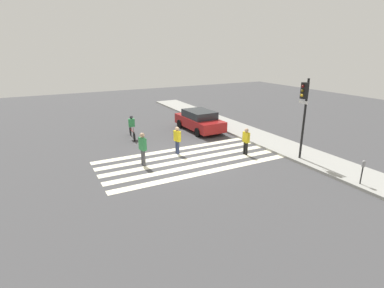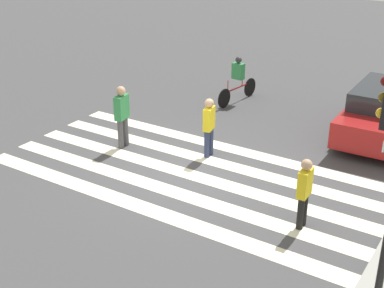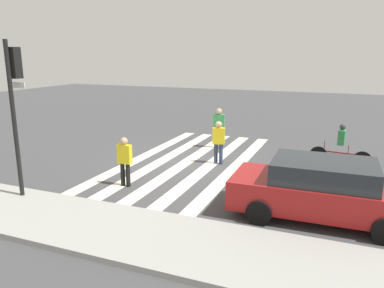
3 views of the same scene
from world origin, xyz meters
TOP-DOWN VIEW (x-y plane):
  - ground_plane at (0.00, 0.00)m, footprint 60.00×60.00m
  - sidewalk_curb at (0.00, 6.25)m, footprint 36.00×2.50m
  - crosswalk_stripes at (-0.00, 0.00)m, footprint 4.41×10.00m
  - traffic_light at (2.91, 5.36)m, footprint 0.60×0.50m
  - parking_meter at (6.61, 5.35)m, footprint 0.15×0.15m
  - pedestrian_adult_blue_shirt at (-0.45, -2.49)m, footprint 0.53×0.30m
  - pedestrian_adult_tall_backpack at (-1.22, -0.12)m, footprint 0.49×0.30m
  - pedestrian_child_with_backpack at (0.74, 3.37)m, footprint 0.45×0.24m
  - cyclist_far_lane at (-5.55, -1.55)m, footprint 2.21×0.43m
  - car_parked_dark_suv at (-5.20, 3.56)m, footprint 4.58×2.16m

SIDE VIEW (x-z plane):
  - ground_plane at x=0.00m, z-range 0.00..0.00m
  - crosswalk_stripes at x=0.00m, z-range 0.00..0.01m
  - sidewalk_curb at x=0.00m, z-range 0.00..0.14m
  - car_parked_dark_suv at x=-5.20m, z-range 0.02..1.55m
  - cyclist_far_lane at x=-5.55m, z-range 0.06..1.67m
  - pedestrian_child_with_backpack at x=0.74m, z-range 0.10..1.70m
  - pedestrian_adult_tall_backpack at x=-1.22m, z-range 0.11..1.76m
  - parking_meter at x=6.61m, z-range 0.31..1.58m
  - pedestrian_adult_blue_shirt at x=-0.45m, z-range 0.12..1.91m
  - traffic_light at x=2.91m, z-range 0.90..5.41m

